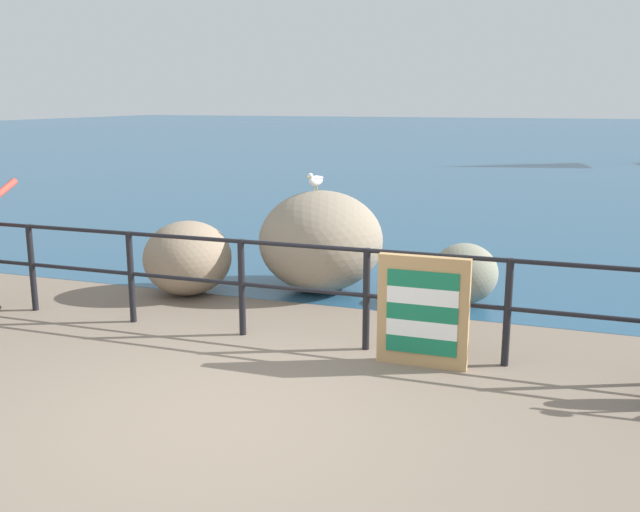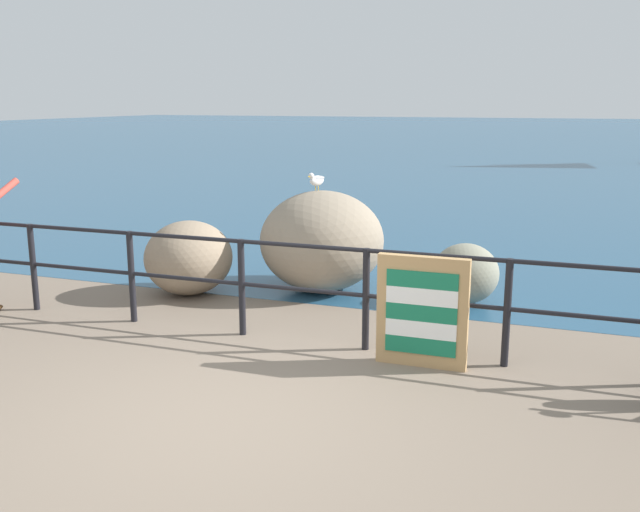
# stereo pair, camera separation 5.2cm
# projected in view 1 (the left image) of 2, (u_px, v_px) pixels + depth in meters

# --- Properties ---
(ground_plane) EXTENTS (120.00, 120.00, 0.10)m
(ground_plane) POSITION_uv_depth(u_px,v_px,m) (492.00, 174.00, 24.01)
(ground_plane) COLOR #756656
(sea_surface) EXTENTS (120.00, 90.00, 0.01)m
(sea_surface) POSITION_uv_depth(u_px,v_px,m) (535.00, 134.00, 49.92)
(sea_surface) COLOR navy
(sea_surface) RESTS_ON ground_plane
(promenade_railing) EXTENTS (9.45, 0.07, 1.02)m
(promenade_railing) POSITION_uv_depth(u_px,v_px,m) (302.00, 281.00, 7.12)
(promenade_railing) COLOR black
(promenade_railing) RESTS_ON ground_plane
(folded_deckchair_stack) EXTENTS (0.84, 0.10, 1.04)m
(folded_deckchair_stack) POSITION_uv_depth(u_px,v_px,m) (423.00, 312.00, 6.50)
(folded_deckchair_stack) COLOR tan
(folded_deckchair_stack) RESTS_ON ground_plane
(breakwater_boulder_main) EXTENTS (1.59, 1.63, 1.29)m
(breakwater_boulder_main) POSITION_uv_depth(u_px,v_px,m) (321.00, 241.00, 9.10)
(breakwater_boulder_main) COLOR gray
(breakwater_boulder_main) RESTS_ON ground
(breakwater_boulder_left) EXTENTS (1.09, 1.16, 0.93)m
(breakwater_boulder_left) POSITION_uv_depth(u_px,v_px,m) (188.00, 258.00, 8.94)
(breakwater_boulder_left) COLOR gray
(breakwater_boulder_left) RESTS_ON ground
(breakwater_boulder_right) EXTENTS (0.80, 0.83, 0.73)m
(breakwater_boulder_right) POSITION_uv_depth(u_px,v_px,m) (464.00, 273.00, 8.59)
(breakwater_boulder_right) COLOR gray
(breakwater_boulder_right) RESTS_ON ground
(seagull) EXTENTS (0.18, 0.34, 0.23)m
(seagull) POSITION_uv_depth(u_px,v_px,m) (316.00, 180.00, 8.98)
(seagull) COLOR gold
(seagull) RESTS_ON breakwater_boulder_main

